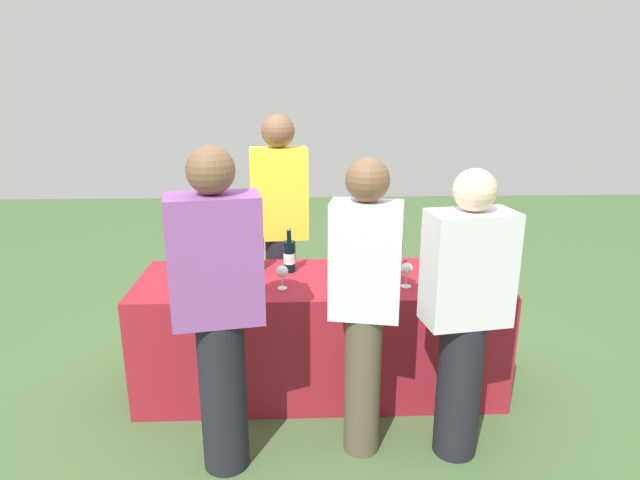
{
  "coord_description": "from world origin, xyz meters",
  "views": [
    {
      "loc": [
        -0.12,
        -3.19,
        1.96
      ],
      "look_at": [
        0.0,
        0.0,
        1.01
      ],
      "focal_mm": 30.4,
      "sensor_mm": 36.0,
      "label": 1
    }
  ],
  "objects_px": {
    "wine_glass_2": "(343,268)",
    "guest_0": "(218,306)",
    "guest_2": "(465,311)",
    "menu_board": "(238,279)",
    "wine_bottle_4": "(396,256)",
    "wine_glass_0": "(205,268)",
    "guest_1": "(365,299)",
    "server_pouring": "(280,225)",
    "wine_bottle_2": "(258,253)",
    "wine_bottle_0": "(230,258)",
    "wine_bottle_1": "(244,256)",
    "wine_bottle_3": "(289,256)",
    "wine_glass_1": "(282,272)",
    "wine_glass_3": "(407,270)"
  },
  "relations": [
    {
      "from": "wine_glass_0",
      "to": "wine_glass_2",
      "type": "height_order",
      "value": "wine_glass_0"
    },
    {
      "from": "guest_1",
      "to": "guest_2",
      "type": "xyz_separation_m",
      "value": [
        0.51,
        -0.04,
        -0.05
      ]
    },
    {
      "from": "wine_bottle_2",
      "to": "guest_1",
      "type": "xyz_separation_m",
      "value": [
        0.6,
        -0.84,
        0.02
      ]
    },
    {
      "from": "wine_glass_1",
      "to": "guest_2",
      "type": "xyz_separation_m",
      "value": [
        0.94,
        -0.53,
        -0.03
      ]
    },
    {
      "from": "wine_glass_1",
      "to": "wine_bottle_4",
      "type": "bearing_deg",
      "value": 19.68
    },
    {
      "from": "wine_glass_1",
      "to": "wine_glass_3",
      "type": "relative_size",
      "value": 0.96
    },
    {
      "from": "wine_glass_0",
      "to": "server_pouring",
      "type": "height_order",
      "value": "server_pouring"
    },
    {
      "from": "wine_bottle_2",
      "to": "guest_2",
      "type": "xyz_separation_m",
      "value": [
        1.11,
        -0.88,
        -0.04
      ]
    },
    {
      "from": "wine_bottle_0",
      "to": "wine_bottle_4",
      "type": "height_order",
      "value": "wine_bottle_4"
    },
    {
      "from": "wine_bottle_4",
      "to": "wine_glass_3",
      "type": "bearing_deg",
      "value": -86.11
    },
    {
      "from": "wine_bottle_4",
      "to": "menu_board",
      "type": "relative_size",
      "value": 0.4
    },
    {
      "from": "wine_glass_1",
      "to": "wine_glass_2",
      "type": "bearing_deg",
      "value": 12.48
    },
    {
      "from": "wine_glass_0",
      "to": "wine_glass_1",
      "type": "bearing_deg",
      "value": -10.23
    },
    {
      "from": "wine_glass_1",
      "to": "guest_2",
      "type": "bearing_deg",
      "value": -29.22
    },
    {
      "from": "server_pouring",
      "to": "menu_board",
      "type": "distance_m",
      "value": 0.79
    },
    {
      "from": "wine_bottle_2",
      "to": "menu_board",
      "type": "height_order",
      "value": "wine_bottle_2"
    },
    {
      "from": "wine_glass_2",
      "to": "guest_0",
      "type": "distance_m",
      "value": 0.94
    },
    {
      "from": "wine_bottle_2",
      "to": "guest_0",
      "type": "height_order",
      "value": "guest_0"
    },
    {
      "from": "wine_bottle_0",
      "to": "guest_2",
      "type": "height_order",
      "value": "guest_2"
    },
    {
      "from": "wine_glass_0",
      "to": "server_pouring",
      "type": "distance_m",
      "value": 0.81
    },
    {
      "from": "wine_glass_2",
      "to": "wine_bottle_3",
      "type": "bearing_deg",
      "value": 146.83
    },
    {
      "from": "wine_glass_0",
      "to": "wine_bottle_2",
      "type": "bearing_deg",
      "value": 41.23
    },
    {
      "from": "server_pouring",
      "to": "guest_1",
      "type": "distance_m",
      "value": 1.34
    },
    {
      "from": "guest_2",
      "to": "menu_board",
      "type": "xyz_separation_m",
      "value": [
        -1.35,
        1.7,
        -0.45
      ]
    },
    {
      "from": "wine_bottle_4",
      "to": "wine_glass_0",
      "type": "xyz_separation_m",
      "value": [
        -1.2,
        -0.17,
        -0.01
      ]
    },
    {
      "from": "guest_1",
      "to": "wine_glass_1",
      "type": "bearing_deg",
      "value": 142.87
    },
    {
      "from": "wine_bottle_4",
      "to": "guest_0",
      "type": "distance_m",
      "value": 1.32
    },
    {
      "from": "guest_2",
      "to": "wine_bottle_1",
      "type": "bearing_deg",
      "value": 136.15
    },
    {
      "from": "wine_bottle_3",
      "to": "wine_bottle_0",
      "type": "bearing_deg",
      "value": -175.09
    },
    {
      "from": "guest_2",
      "to": "menu_board",
      "type": "distance_m",
      "value": 2.21
    },
    {
      "from": "wine_bottle_2",
      "to": "wine_bottle_3",
      "type": "xyz_separation_m",
      "value": [
        0.2,
        -0.05,
        -0.0
      ]
    },
    {
      "from": "wine_bottle_0",
      "to": "wine_glass_3",
      "type": "relative_size",
      "value": 1.95
    },
    {
      "from": "wine_glass_2",
      "to": "guest_0",
      "type": "height_order",
      "value": "guest_0"
    },
    {
      "from": "wine_bottle_1",
      "to": "wine_bottle_2",
      "type": "distance_m",
      "value": 0.1
    },
    {
      "from": "wine_bottle_0",
      "to": "wine_glass_0",
      "type": "bearing_deg",
      "value": -125.43
    },
    {
      "from": "wine_bottle_3",
      "to": "guest_1",
      "type": "distance_m",
      "value": 0.88
    },
    {
      "from": "wine_bottle_1",
      "to": "wine_glass_0",
      "type": "bearing_deg",
      "value": -135.58
    },
    {
      "from": "wine_bottle_0",
      "to": "guest_0",
      "type": "xyz_separation_m",
      "value": [
        0.05,
        -0.85,
        0.04
      ]
    },
    {
      "from": "wine_glass_0",
      "to": "server_pouring",
      "type": "xyz_separation_m",
      "value": [
        0.43,
        0.68,
        0.08
      ]
    },
    {
      "from": "guest_1",
      "to": "wine_bottle_4",
      "type": "bearing_deg",
      "value": 79.77
    },
    {
      "from": "wine_bottle_4",
      "to": "wine_glass_0",
      "type": "distance_m",
      "value": 1.21
    },
    {
      "from": "wine_glass_0",
      "to": "guest_0",
      "type": "height_order",
      "value": "guest_0"
    },
    {
      "from": "wine_glass_3",
      "to": "guest_1",
      "type": "relative_size",
      "value": 0.09
    },
    {
      "from": "wine_bottle_4",
      "to": "wine_glass_1",
      "type": "xyz_separation_m",
      "value": [
        -0.73,
        -0.26,
        -0.01
      ]
    },
    {
      "from": "wine_bottle_4",
      "to": "wine_bottle_0",
      "type": "bearing_deg",
      "value": 179.71
    },
    {
      "from": "wine_bottle_2",
      "to": "wine_glass_0",
      "type": "height_order",
      "value": "wine_bottle_2"
    },
    {
      "from": "guest_2",
      "to": "wine_bottle_2",
      "type": "bearing_deg",
      "value": 132.37
    },
    {
      "from": "wine_glass_0",
      "to": "server_pouring",
      "type": "relative_size",
      "value": 0.08
    },
    {
      "from": "wine_bottle_1",
      "to": "menu_board",
      "type": "height_order",
      "value": "wine_bottle_1"
    },
    {
      "from": "server_pouring",
      "to": "wine_bottle_1",
      "type": "bearing_deg",
      "value": 60.85
    }
  ]
}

